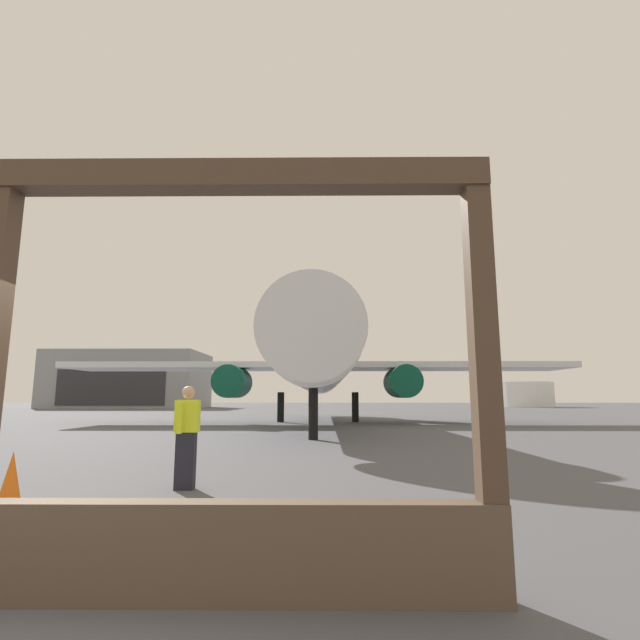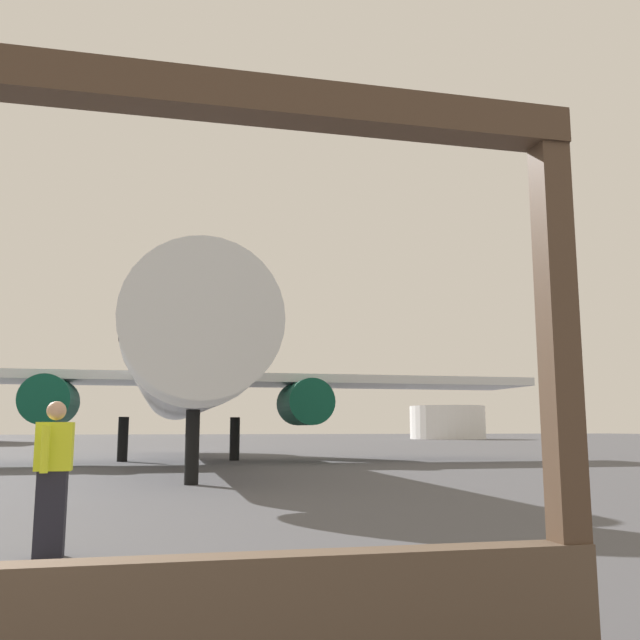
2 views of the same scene
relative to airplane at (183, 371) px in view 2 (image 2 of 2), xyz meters
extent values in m
plane|color=#4C4C51|center=(-2.35, 14.84, -3.77)|extent=(220.00, 220.00, 0.00)
cube|color=#4C3828|center=(1.72, -25.16, -2.11)|extent=(0.20, 0.20, 3.32)
cylinder|color=silver|center=(0.00, 1.21, 0.02)|extent=(3.77, 26.08, 3.77)
cone|color=silver|center=(0.00, -13.13, 0.02)|extent=(3.59, 2.60, 3.59)
cylinder|color=black|center=(0.00, -11.23, 0.17)|extent=(3.85, 0.90, 3.85)
cube|color=silver|center=(8.21, 1.03, -0.28)|extent=(14.54, 4.20, 0.36)
cylinder|color=#0C4C38|center=(-5.09, -0.37, -1.28)|extent=(1.90, 3.20, 1.90)
cylinder|color=#0C4C38|center=(5.09, -0.37, -1.28)|extent=(1.90, 3.20, 1.90)
cube|color=#0C4C38|center=(0.00, 12.75, 4.30)|extent=(0.36, 4.40, 5.20)
cylinder|color=black|center=(0.00, -10.93, -2.82)|extent=(0.36, 0.36, 1.90)
cylinder|color=black|center=(-2.40, 2.03, -2.82)|extent=(0.44, 0.44, 1.90)
cylinder|color=black|center=(2.40, 2.03, -2.82)|extent=(0.44, 0.44, 1.90)
cube|color=black|center=(-1.96, -20.65, -3.29)|extent=(0.32, 0.20, 0.95)
cube|color=yellow|center=(-1.96, -20.65, -2.54)|extent=(0.40, 0.22, 0.55)
sphere|color=tan|center=(-1.96, -20.65, -2.14)|extent=(0.22, 0.22, 0.22)
cylinder|color=yellow|center=(-1.89, -20.42, -2.57)|extent=(0.09, 0.09, 0.52)
cylinder|color=yellow|center=(-2.02, -20.88, -2.57)|extent=(0.09, 0.09, 0.52)
cylinder|color=white|center=(34.81, 54.10, -1.68)|extent=(9.54, 9.54, 4.18)
camera|label=1|loc=(0.42, -29.05, -2.23)|focal=26.72mm
camera|label=2|loc=(-0.76, -29.14, -2.33)|focal=38.70mm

